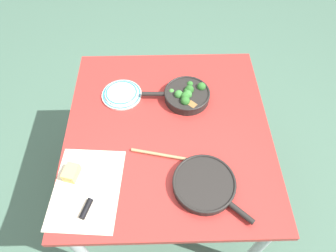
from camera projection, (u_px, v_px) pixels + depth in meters
ground_plane at (168, 191)px, 2.07m from camera, size 14.00×14.00×0.00m
dining_table_red at (168, 138)px, 1.53m from camera, size 1.07×1.00×0.74m
skillet_broccoli at (187, 95)px, 1.55m from camera, size 0.24×0.36×0.08m
skillet_eggs at (205, 184)px, 1.27m from camera, size 0.32×0.32×0.04m
wooden_spoon at (182, 158)px, 1.36m from camera, size 0.11×0.38×0.02m
parchment_sheet at (87, 189)px, 1.28m from camera, size 0.40×0.31×0.00m
grater_knife at (92, 198)px, 1.25m from camera, size 0.26×0.11×0.02m
cheese_block at (71, 173)px, 1.30m from camera, size 0.09×0.07×0.05m
dinner_plate_stack at (122, 94)px, 1.58m from camera, size 0.21×0.21×0.03m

